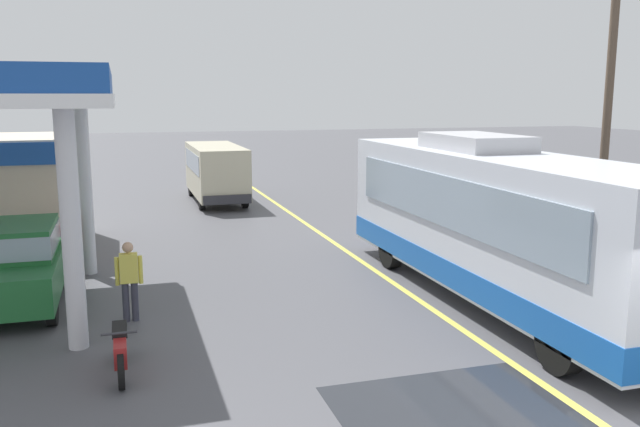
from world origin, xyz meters
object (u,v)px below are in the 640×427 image
object	(u,v)px
car_at_pump	(19,261)
minibus_opposing_lane	(216,168)
motorcycle_parked_forecourt	(120,348)
pedestrian_near_pump	(57,243)
coach_bus_main	(495,225)
pedestrian_by_shop	(129,277)

from	to	relation	value
car_at_pump	minibus_opposing_lane	bearing A→B (deg)	65.12
minibus_opposing_lane	motorcycle_parked_forecourt	xyz separation A→B (m)	(-4.11, -17.75, -1.03)
minibus_opposing_lane	pedestrian_near_pump	bearing A→B (deg)	-116.44
car_at_pump	motorcycle_parked_forecourt	world-z (taller)	car_at_pump
coach_bus_main	car_at_pump	xyz separation A→B (m)	(-10.14, 2.65, -0.71)
coach_bus_main	pedestrian_near_pump	xyz separation A→B (m)	(-9.55, 4.75, -0.79)
motorcycle_parked_forecourt	pedestrian_near_pump	xyz separation A→B (m)	(-1.47, 6.53, 0.49)
car_at_pump	pedestrian_near_pump	world-z (taller)	car_at_pump
coach_bus_main	minibus_opposing_lane	distance (m)	16.46
car_at_pump	minibus_opposing_lane	size ratio (longest dim) A/B	0.69
motorcycle_parked_forecourt	coach_bus_main	bearing A→B (deg)	12.43
pedestrian_by_shop	pedestrian_near_pump	bearing A→B (deg)	113.54
coach_bus_main	car_at_pump	world-z (taller)	coach_bus_main
car_at_pump	pedestrian_by_shop	bearing A→B (deg)	-37.81
car_at_pump	pedestrian_by_shop	world-z (taller)	car_at_pump
car_at_pump	motorcycle_parked_forecourt	size ratio (longest dim) A/B	2.33
pedestrian_near_pump	coach_bus_main	bearing A→B (deg)	-26.43
car_at_pump	minibus_opposing_lane	xyz separation A→B (m)	(6.18, 13.32, 0.46)
motorcycle_parked_forecourt	pedestrian_near_pump	world-z (taller)	pedestrian_near_pump
minibus_opposing_lane	pedestrian_by_shop	xyz separation A→B (m)	(-3.90, -15.09, -0.54)
motorcycle_parked_forecourt	pedestrian_near_pump	bearing A→B (deg)	102.71
motorcycle_parked_forecourt	pedestrian_by_shop	size ratio (longest dim) A/B	1.08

